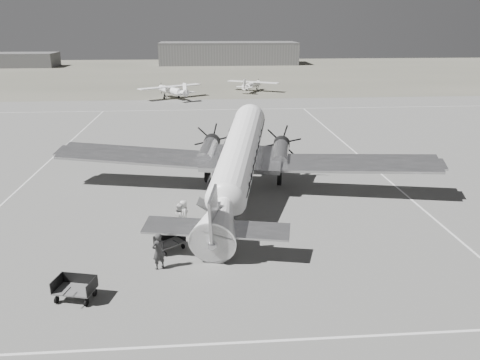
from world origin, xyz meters
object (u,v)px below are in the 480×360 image
object	(u,v)px
hangar_main	(228,53)
ramp_agent	(181,218)
dc3_airliner	(238,163)
light_plane_left	(172,92)
shed_secondary	(24,60)
baggage_cart_far	(75,289)
ground_crew	(158,251)
baggage_cart_near	(170,243)
light_plane_right	(252,86)
passenger	(184,214)

from	to	relation	value
hangar_main	ramp_agent	distance (m)	123.38
hangar_main	dc3_airliner	distance (m)	117.78
hangar_main	light_plane_left	xyz separation A→B (m)	(-13.53, -68.80, -2.09)
hangar_main	shed_secondary	size ratio (longest dim) A/B	2.33
baggage_cart_far	ground_crew	xyz separation A→B (m)	(3.71, 2.68, 0.47)
light_plane_left	ramp_agent	xyz separation A→B (m)	(3.67, -54.16, -0.25)
hangar_main	baggage_cart_far	size ratio (longest dim) A/B	21.61
dc3_airliner	ground_crew	xyz separation A→B (m)	(-4.97, -9.89, -1.84)
ground_crew	hangar_main	bearing A→B (deg)	-133.18
ground_crew	baggage_cart_near	bearing A→B (deg)	-140.46
light_plane_left	dc3_airliner	bearing A→B (deg)	-113.79
baggage_cart_far	light_plane_left	bearing A→B (deg)	102.71
shed_secondary	light_plane_right	bearing A→B (deg)	-42.58
passenger	shed_secondary	bearing A→B (deg)	5.58
dc3_airliner	baggage_cart_far	size ratio (longest dim) A/B	15.44
hangar_main	light_plane_right	distance (m)	61.19
ramp_agent	light_plane_right	bearing A→B (deg)	-14.47
light_plane_left	light_plane_right	distance (m)	16.51
light_plane_right	baggage_cart_far	size ratio (longest dim) A/B	5.20
light_plane_right	ground_crew	distance (m)	67.45
ground_crew	passenger	distance (m)	5.44
ramp_agent	passenger	size ratio (longest dim) A/B	1.07
light_plane_left	ramp_agent	distance (m)	54.28
ramp_agent	baggage_cart_far	bearing A→B (deg)	142.65
dc3_airliner	ground_crew	distance (m)	11.22
light_plane_left	ramp_agent	world-z (taller)	light_plane_left
shed_secondary	light_plane_left	size ratio (longest dim) A/B	1.55
baggage_cart_near	shed_secondary	bearing A→B (deg)	73.51
ground_crew	light_plane_left	bearing A→B (deg)	-125.70
light_plane_left	baggage_cart_far	size ratio (longest dim) A/B	5.98
light_plane_left	hangar_main	bearing A→B (deg)	46.18
shed_secondary	passenger	distance (m)	127.55
light_plane_right	ramp_agent	xyz separation A→B (m)	(-10.95, -61.82, -0.09)
hangar_main	passenger	bearing A→B (deg)	-94.54
dc3_airliner	baggage_cart_near	size ratio (longest dim) A/B	17.70
dc3_airliner	light_plane_left	distance (m)	49.45
light_plane_right	dc3_airliner	bearing A→B (deg)	-69.58
ground_crew	dc3_airliner	bearing A→B (deg)	-154.99
hangar_main	baggage_cart_near	size ratio (longest dim) A/B	24.77
baggage_cart_near	ramp_agent	bearing A→B (deg)	38.99
baggage_cart_near	baggage_cart_far	world-z (taller)	baggage_cart_far
ramp_agent	dc3_airliner	bearing A→B (deg)	-41.22
dc3_airliner	baggage_cart_near	distance (m)	9.33
shed_secondary	ramp_agent	bearing A→B (deg)	-66.97
shed_secondary	passenger	xyz separation A→B (m)	(50.31, -117.21, -1.10)
hangar_main	light_plane_right	world-z (taller)	hangar_main
light_plane_left	ground_crew	size ratio (longest dim) A/B	5.68
ground_crew	passenger	bearing A→B (deg)	-140.46
baggage_cart_near	passenger	xyz separation A→B (m)	(0.70, 3.24, 0.42)
dc3_airliner	hangar_main	bearing A→B (deg)	99.28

